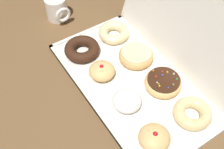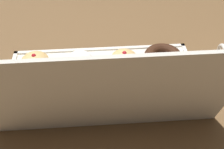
% 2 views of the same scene
% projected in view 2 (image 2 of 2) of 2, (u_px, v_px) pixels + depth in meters
% --- Properties ---
extents(ground_plane, '(3.00, 3.00, 0.00)m').
position_uv_depth(ground_plane, '(103.00, 82.00, 0.86)').
color(ground_plane, brown).
extents(donut_box, '(0.56, 0.30, 0.01)m').
position_uv_depth(donut_box, '(103.00, 81.00, 0.86)').
color(donut_box, silver).
rests_on(donut_box, ground).
extents(box_lid_open, '(0.56, 0.09, 0.29)m').
position_uv_depth(box_lid_open, '(106.00, 97.00, 0.62)').
color(box_lid_open, silver).
rests_on(box_lid_open, ground).
extents(chocolate_cake_ring_donut_0, '(0.12, 0.12, 0.04)m').
position_uv_depth(chocolate_cake_ring_donut_0, '(163.00, 57.00, 0.90)').
color(chocolate_cake_ring_donut_0, '#381E11').
rests_on(chocolate_cake_ring_donut_0, donut_box).
extents(jelly_filled_donut_1, '(0.08, 0.08, 0.05)m').
position_uv_depth(jelly_filled_donut_1, '(124.00, 59.00, 0.89)').
color(jelly_filled_donut_1, '#E5B770').
rests_on(jelly_filled_donut_1, donut_box).
extents(powdered_filled_donut_2, '(0.09, 0.09, 0.05)m').
position_uv_depth(powdered_filled_donut_2, '(80.00, 61.00, 0.88)').
color(powdered_filled_donut_2, white).
rests_on(powdered_filled_donut_2, donut_box).
extents(jelly_filled_donut_3, '(0.09, 0.09, 0.05)m').
position_uv_depth(jelly_filled_donut_3, '(35.00, 61.00, 0.88)').
color(jelly_filled_donut_3, '#E5B770').
rests_on(jelly_filled_donut_3, donut_box).
extents(cruller_donut_4, '(0.11, 0.11, 0.03)m').
position_uv_depth(cruller_donut_4, '(177.00, 88.00, 0.80)').
color(cruller_donut_4, beige).
rests_on(cruller_donut_4, donut_box).
extents(glazed_ring_donut_5, '(0.12, 0.12, 0.04)m').
position_uv_depth(glazed_ring_donut_5, '(128.00, 90.00, 0.79)').
color(glazed_ring_donut_5, tan).
rests_on(glazed_ring_donut_5, donut_box).
extents(sprinkle_donut_6, '(0.12, 0.12, 0.04)m').
position_uv_depth(sprinkle_donut_6, '(78.00, 94.00, 0.78)').
color(sprinkle_donut_6, '#E5B770').
rests_on(sprinkle_donut_6, donut_box).
extents(cruller_donut_7, '(0.11, 0.11, 0.04)m').
position_uv_depth(cruller_donut_7, '(30.00, 96.00, 0.78)').
color(cruller_donut_7, '#EACC8C').
rests_on(cruller_donut_7, donut_box).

